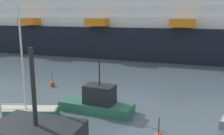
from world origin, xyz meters
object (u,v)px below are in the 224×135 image
(fishing_boat_2, at_px, (98,102))
(cruise_ship, at_px, (111,28))
(channel_buoy_1, at_px, (52,84))
(sailboat_0, at_px, (20,112))

(fishing_boat_2, xyz_separation_m, cruise_ship, (-8.31, 31.42, 4.49))
(channel_buoy_1, bearing_deg, fishing_boat_2, -36.47)
(sailboat_0, height_order, cruise_ship, cruise_ship)
(sailboat_0, distance_m, fishing_boat_2, 6.16)
(sailboat_0, relative_size, fishing_boat_2, 1.37)
(fishing_boat_2, distance_m, cruise_ship, 32.81)
(channel_buoy_1, bearing_deg, cruise_ship, 91.84)
(sailboat_0, distance_m, channel_buoy_1, 8.82)
(channel_buoy_1, relative_size, cruise_ship, 0.01)
(fishing_boat_2, bearing_deg, sailboat_0, -145.09)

